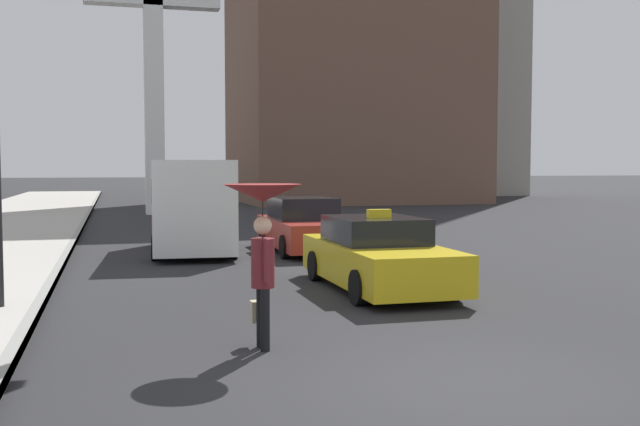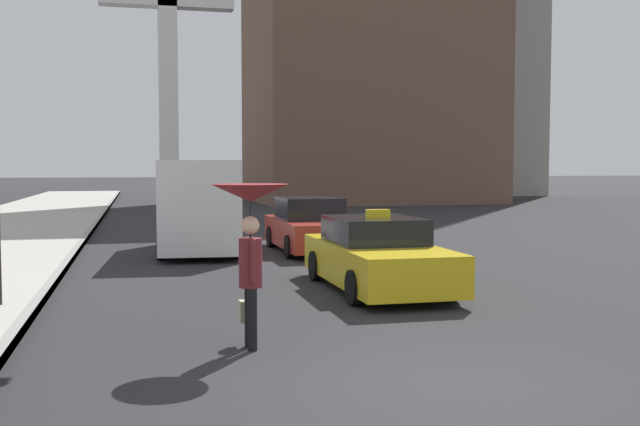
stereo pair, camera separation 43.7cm
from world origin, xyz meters
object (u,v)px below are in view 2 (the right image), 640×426
at_px(pedestrian_with_umbrella, 250,218).
at_px(monument_cross, 168,44).
at_px(sedan_red, 310,227).
at_px(traffic_light, 87,33).
at_px(ambulance_van, 199,202).
at_px(taxi, 377,256).

distance_m(pedestrian_with_umbrella, monument_cross, 28.34).
height_order(sedan_red, pedestrian_with_umbrella, pedestrian_with_umbrella).
relative_size(sedan_red, traffic_light, 0.69).
xyz_separation_m(sedan_red, ambulance_van, (-2.96, 0.48, 0.70)).
bearing_deg(traffic_light, taxi, 10.43).
bearing_deg(pedestrian_with_umbrella, traffic_light, 32.61).
bearing_deg(pedestrian_with_umbrella, monument_cross, -2.45).
height_order(sedan_red, ambulance_van, ambulance_van).
relative_size(taxi, pedestrian_with_umbrella, 2.16).
bearing_deg(pedestrian_with_umbrella, sedan_red, -19.19).
xyz_separation_m(ambulance_van, traffic_light, (-2.32, -7.84, 3.04)).
bearing_deg(sedan_red, taxi, 88.30).
distance_m(ambulance_van, monument_cross, 18.04).
height_order(taxi, monument_cross, monument_cross).
bearing_deg(monument_cross, pedestrian_with_umbrella, -90.19).
xyz_separation_m(pedestrian_with_umbrella, traffic_light, (-2.11, 3.04, 2.74)).
bearing_deg(sedan_red, ambulance_van, -9.14).
bearing_deg(pedestrian_with_umbrella, ambulance_van, -3.37).
xyz_separation_m(sedan_red, pedestrian_with_umbrella, (-3.17, -10.40, 1.00)).
xyz_separation_m(taxi, pedestrian_with_umbrella, (-2.97, -3.97, 1.03)).
distance_m(ambulance_van, traffic_light, 8.73).
xyz_separation_m(traffic_light, monument_cross, (2.21, 24.56, 3.73)).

